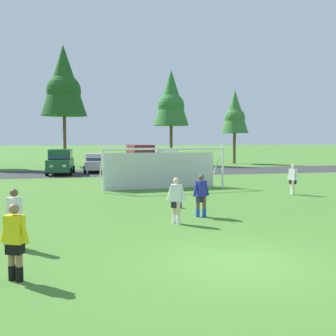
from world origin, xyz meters
name	(u,v)px	position (x,y,z in m)	size (l,w,h in m)	color
ground_plane	(143,188)	(0.00, 15.00, 0.00)	(400.00, 400.00, 0.00)	#477A2D
parking_lot_strip	(123,172)	(0.00, 26.80, 0.00)	(52.00, 8.40, 0.01)	#333335
soccer_ball	(181,206)	(0.52, 7.52, 0.11)	(0.22, 0.22, 0.22)	white
soccer_goal	(162,168)	(1.07, 14.23, 1.29)	(7.57, 2.64, 2.57)	white
referee	(15,242)	(-5.04, -0.15, 0.82)	(0.67, 0.45, 1.64)	#936B4C
player_striker_near	(293,179)	(7.49, 10.29, 0.82)	(0.38, 0.73, 1.64)	beige
player_midfield_center	(201,196)	(0.81, 5.52, 0.82)	(0.74, 0.37, 1.64)	brown
player_defender_far	(15,219)	(-5.46, 2.44, 0.82)	(0.51, 0.64, 1.64)	brown
player_winger_left	(176,201)	(-0.42, 4.52, 0.82)	(0.66, 0.47, 1.64)	beige
parked_car_slot_far_left	(61,161)	(-5.44, 25.96, 1.11)	(2.34, 4.70, 2.16)	#194C2D
parked_car_slot_left	(95,163)	(-2.46, 27.66, 0.88)	(2.13, 4.25, 1.72)	#B2B2BC
parked_car_slot_center_left	(140,158)	(1.53, 26.18, 1.34)	(2.42, 4.91, 2.52)	maroon
parked_car_slot_center	(166,160)	(3.81, 25.79, 1.11)	(2.40, 4.73, 2.16)	silver
tree_mid_left	(64,83)	(-5.54, 37.59, 9.48)	(5.16, 5.16, 13.77)	brown
tree_center_back	(171,100)	(6.78, 36.51, 7.73)	(4.21, 4.21, 11.24)	brown
tree_mid_right	(235,113)	(15.10, 37.16, 6.30)	(3.44, 3.44, 9.18)	brown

